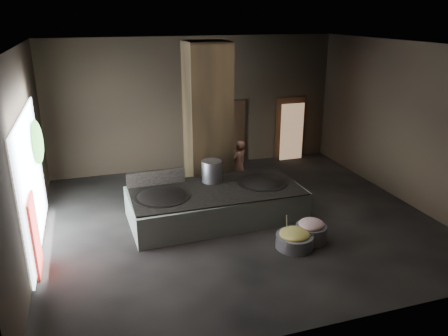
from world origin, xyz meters
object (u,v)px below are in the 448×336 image
object	(u,v)px
hearth_platform	(216,204)
stock_pot	(212,171)
meat_basin	(311,233)
wok_right	(262,185)
cook	(239,165)
wok_left	(162,199)
veg_basin	(294,241)

from	to	relation	value
hearth_platform	stock_pot	world-z (taller)	stock_pot
meat_basin	hearth_platform	bearing A→B (deg)	133.11
wok_right	hearth_platform	bearing A→B (deg)	-177.88
wok_right	cook	bearing A→B (deg)	93.02
wok_right	stock_pot	world-z (taller)	stock_pot
wok_left	meat_basin	size ratio (longest dim) A/B	1.93
stock_pot	veg_basin	size ratio (longest dim) A/B	0.67
stock_pot	meat_basin	bearing A→B (deg)	-54.67
wok_left	meat_basin	xyz separation A→B (m)	(3.26, -1.88, -0.55)
wok_right	stock_pot	bearing A→B (deg)	158.96
veg_basin	meat_basin	bearing A→B (deg)	16.99
stock_pot	meat_basin	size ratio (longest dim) A/B	0.80
wok_left	stock_pot	distance (m)	1.66
hearth_platform	wok_right	bearing A→B (deg)	-0.05
wok_right	cook	distance (m)	1.69
wok_left	stock_pot	xyz separation A→B (m)	(1.50, 0.60, 0.38)
hearth_platform	stock_pot	distance (m)	0.92
wok_left	veg_basin	xyz separation A→B (m)	(2.75, -2.04, -0.59)
wok_right	meat_basin	xyz separation A→B (m)	(0.46, -1.98, -0.55)
wok_left	stock_pot	world-z (taller)	stock_pot
wok_left	stock_pot	bearing A→B (deg)	21.80
wok_left	cook	world-z (taller)	cook
wok_left	cook	size ratio (longest dim) A/B	0.92
wok_left	meat_basin	bearing A→B (deg)	-30.02
hearth_platform	wok_left	size ratio (longest dim) A/B	3.17
wok_right	meat_basin	size ratio (longest dim) A/B	1.80
cook	meat_basin	xyz separation A→B (m)	(0.55, -3.67, -0.58)
wok_left	cook	bearing A→B (deg)	33.41
meat_basin	wok_left	bearing A→B (deg)	149.98
meat_basin	stock_pot	bearing A→B (deg)	125.33
stock_pot	meat_basin	distance (m)	3.18
hearth_platform	wok_right	xyz separation A→B (m)	(1.35, 0.05, 0.35)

